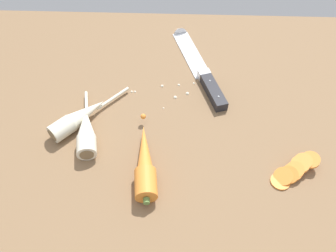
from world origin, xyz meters
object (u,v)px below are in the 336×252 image
at_px(parsnip_front, 79,118).
at_px(parsnip_mid_left, 86,131).
at_px(chefs_knife, 196,62).
at_px(whole_carrot, 145,162).
at_px(carrot_slice_stack, 294,170).

relative_size(parsnip_front, parsnip_mid_left, 0.91).
bearing_deg(parsnip_mid_left, parsnip_front, 122.59).
relative_size(chefs_knife, parsnip_mid_left, 1.79).
xyz_separation_m(whole_carrot, parsnip_front, (-0.15, 0.11, -0.00)).
xyz_separation_m(chefs_knife, parsnip_mid_left, (-0.24, -0.25, 0.01)).
relative_size(parsnip_front, carrot_slice_stack, 1.74).
bearing_deg(carrot_slice_stack, parsnip_front, 165.83).
xyz_separation_m(whole_carrot, carrot_slice_stack, (0.29, -0.00, -0.01)).
distance_m(chefs_knife, parsnip_front, 0.34).
bearing_deg(chefs_knife, parsnip_front, -140.11).
height_order(parsnip_front, parsnip_mid_left, same).
xyz_separation_m(parsnip_front, parsnip_mid_left, (0.02, -0.04, 0.00)).
bearing_deg(whole_carrot, carrot_slice_stack, -0.26).
height_order(whole_carrot, parsnip_mid_left, whole_carrot).
bearing_deg(parsnip_front, chefs_knife, 39.89).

